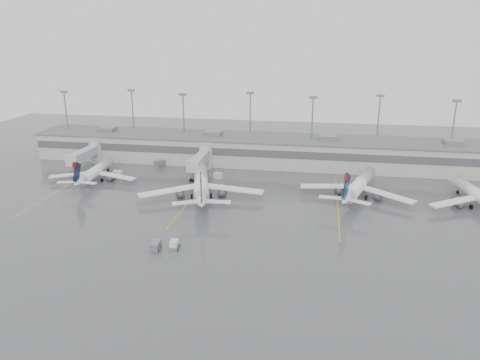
% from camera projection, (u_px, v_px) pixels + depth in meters
% --- Properties ---
extents(ground, '(260.00, 260.00, 0.00)m').
position_uv_depth(ground, '(247.00, 244.00, 89.42)').
color(ground, '#4C4C4E').
rests_on(ground, ground).
extents(terminal, '(152.00, 17.00, 9.45)m').
position_uv_depth(terminal, '(278.00, 150.00, 142.59)').
color(terminal, '#A7A7A2').
rests_on(terminal, ground).
extents(light_masts, '(142.40, 8.00, 20.60)m').
position_uv_depth(light_masts, '(280.00, 122.00, 145.63)').
color(light_masts, gray).
rests_on(light_masts, ground).
extents(jet_bridge_left, '(4.00, 17.20, 7.00)m').
position_uv_depth(jet_bridge_left, '(89.00, 153.00, 140.37)').
color(jet_bridge_left, '#ACAFB1').
rests_on(jet_bridge_left, ground).
extents(jet_bridge_right, '(4.00, 17.20, 7.00)m').
position_uv_depth(jet_bridge_right, '(202.00, 159.00, 134.57)').
color(jet_bridge_right, '#ACAFB1').
rests_on(jet_bridge_right, ground).
extents(stand_markings, '(105.25, 40.00, 0.01)m').
position_uv_depth(stand_markings, '(263.00, 201.00, 111.95)').
color(stand_markings, gold).
rests_on(stand_markings, ground).
extents(jet_far_left, '(23.92, 26.91, 8.70)m').
position_uv_depth(jet_far_left, '(95.00, 171.00, 126.41)').
color(jet_far_left, white).
rests_on(jet_far_left, ground).
extents(jet_mid_left, '(29.35, 33.33, 11.01)m').
position_uv_depth(jet_mid_left, '(201.00, 184.00, 113.46)').
color(jet_mid_left, white).
rests_on(jet_mid_left, ground).
extents(jet_mid_right, '(26.73, 30.41, 10.11)m').
position_uv_depth(jet_mid_right, '(359.00, 185.00, 113.49)').
color(jet_mid_right, white).
rests_on(jet_mid_right, ground).
extents(jet_far_right, '(25.17, 28.52, 9.34)m').
position_uv_depth(jet_far_right, '(480.00, 196.00, 106.79)').
color(jet_far_right, white).
rests_on(jet_far_right, ground).
extents(baggage_tug, '(1.81, 2.65, 1.64)m').
position_uv_depth(baggage_tug, '(174.00, 245.00, 87.25)').
color(baggage_tug, silver).
rests_on(baggage_tug, ground).
extents(baggage_cart, '(1.64, 2.67, 1.65)m').
position_uv_depth(baggage_cart, '(156.00, 246.00, 86.59)').
color(baggage_cart, slate).
rests_on(baggage_cart, ground).
extents(gse_uld_a, '(2.70, 2.01, 1.76)m').
position_uv_depth(gse_uld_a, '(118.00, 174.00, 130.42)').
color(gse_uld_a, silver).
rests_on(gse_uld_a, ground).
extents(gse_uld_b, '(2.58, 2.19, 1.55)m').
position_uv_depth(gse_uld_b, '(218.00, 176.00, 129.25)').
color(gse_uld_b, silver).
rests_on(gse_uld_b, ground).
extents(gse_uld_c, '(2.97, 2.44, 1.81)m').
position_uv_depth(gse_uld_c, '(361.00, 181.00, 123.73)').
color(gse_uld_c, silver).
rests_on(gse_uld_c, ground).
extents(gse_loader, '(2.99, 3.64, 1.96)m').
position_uv_depth(gse_loader, '(159.00, 163.00, 140.41)').
color(gse_loader, slate).
rests_on(gse_loader, ground).
extents(cone_a, '(0.47, 0.47, 0.74)m').
position_uv_depth(cone_a, '(110.00, 171.00, 134.63)').
color(cone_a, red).
rests_on(cone_a, ground).
extents(cone_b, '(0.47, 0.47, 0.75)m').
position_uv_depth(cone_b, '(209.00, 177.00, 129.69)').
color(cone_b, red).
rests_on(cone_b, ground).
extents(cone_c, '(0.44, 0.44, 0.70)m').
position_uv_depth(cone_c, '(319.00, 188.00, 120.33)').
color(cone_c, red).
rests_on(cone_c, ground).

